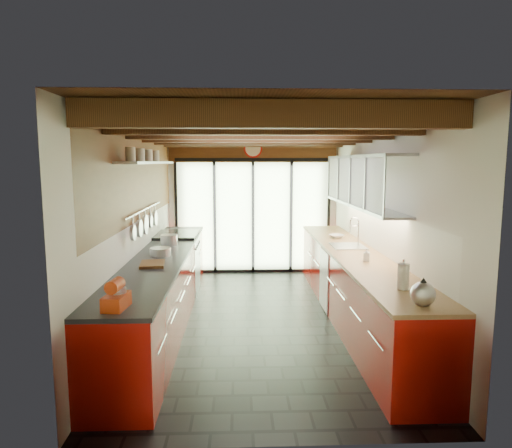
# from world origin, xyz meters

# --- Properties ---
(ground) EXTENTS (5.50, 5.50, 0.00)m
(ground) POSITION_xyz_m (0.00, 0.00, 0.00)
(ground) COLOR black
(ground) RESTS_ON ground
(room_shell) EXTENTS (5.50, 5.50, 5.50)m
(room_shell) POSITION_xyz_m (0.00, 0.00, 1.65)
(room_shell) COLOR silver
(room_shell) RESTS_ON ground
(ceiling_beams) EXTENTS (3.14, 5.06, 4.90)m
(ceiling_beams) POSITION_xyz_m (-0.00, 0.38, 2.46)
(ceiling_beams) COLOR #593316
(ceiling_beams) RESTS_ON ground
(glass_door) EXTENTS (2.95, 0.10, 2.90)m
(glass_door) POSITION_xyz_m (0.00, 2.69, 1.66)
(glass_door) COLOR #C6EAAD
(glass_door) RESTS_ON ground
(left_counter) EXTENTS (0.68, 5.00, 0.92)m
(left_counter) POSITION_xyz_m (-1.28, 0.00, 0.46)
(left_counter) COLOR #9F1009
(left_counter) RESTS_ON ground
(range_stove) EXTENTS (0.66, 0.90, 0.97)m
(range_stove) POSITION_xyz_m (-1.28, 1.45, 0.47)
(range_stove) COLOR silver
(range_stove) RESTS_ON ground
(right_counter) EXTENTS (0.68, 5.00, 0.92)m
(right_counter) POSITION_xyz_m (1.27, 0.00, 0.46)
(right_counter) COLOR #9F1009
(right_counter) RESTS_ON ground
(sink_assembly) EXTENTS (0.45, 0.52, 0.43)m
(sink_assembly) POSITION_xyz_m (1.29, 0.40, 0.96)
(sink_assembly) COLOR silver
(sink_assembly) RESTS_ON right_counter
(upper_cabinets_right) EXTENTS (0.34, 3.00, 3.00)m
(upper_cabinets_right) POSITION_xyz_m (1.43, 0.30, 1.85)
(upper_cabinets_right) COLOR silver
(upper_cabinets_right) RESTS_ON ground
(left_wall_fixtures) EXTENTS (0.28, 2.60, 0.96)m
(left_wall_fixtures) POSITION_xyz_m (-1.47, 0.18, 1.85)
(left_wall_fixtures) COLOR silver
(left_wall_fixtures) RESTS_ON ground
(stand_mixer) EXTENTS (0.19, 0.30, 0.25)m
(stand_mixer) POSITION_xyz_m (-1.27, -2.24, 1.02)
(stand_mixer) COLOR red
(stand_mixer) RESTS_ON left_counter
(pot_large) EXTENTS (0.32, 0.32, 0.15)m
(pot_large) POSITION_xyz_m (-1.27, 0.59, 1.00)
(pot_large) COLOR silver
(pot_large) RESTS_ON left_counter
(pot_small) EXTENTS (0.30, 0.30, 0.10)m
(pot_small) POSITION_xyz_m (-1.27, -0.13, 0.97)
(pot_small) COLOR silver
(pot_small) RESTS_ON left_counter
(cutting_board) EXTENTS (0.31, 0.41, 0.03)m
(cutting_board) POSITION_xyz_m (-1.27, -0.69, 0.94)
(cutting_board) COLOR brown
(cutting_board) RESTS_ON left_counter
(kettle) EXTENTS (0.23, 0.27, 0.25)m
(kettle) POSITION_xyz_m (1.27, -2.25, 1.03)
(kettle) COLOR silver
(kettle) RESTS_ON right_counter
(paper_towel) EXTENTS (0.14, 0.14, 0.29)m
(paper_towel) POSITION_xyz_m (1.27, -1.79, 1.04)
(paper_towel) COLOR white
(paper_towel) RESTS_ON right_counter
(soap_bottle) EXTENTS (0.09, 0.09, 0.16)m
(soap_bottle) POSITION_xyz_m (1.27, -0.56, 1.00)
(soap_bottle) COLOR silver
(soap_bottle) RESTS_ON right_counter
(bowl) EXTENTS (0.28, 0.28, 0.06)m
(bowl) POSITION_xyz_m (1.27, 1.13, 0.95)
(bowl) COLOR silver
(bowl) RESTS_ON right_counter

